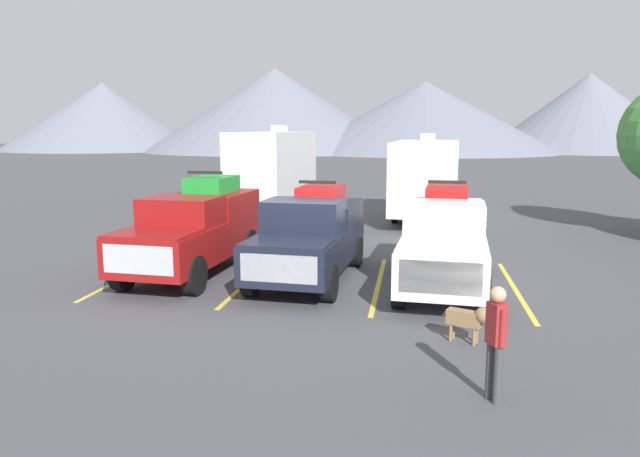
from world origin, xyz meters
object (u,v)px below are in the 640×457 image
at_px(pickup_truck_b, 310,235).
at_px(pickup_truck_c, 444,239).
at_px(camper_trailer_b, 426,176).
at_px(camper_trailer_a, 274,168).
at_px(pickup_truck_a, 195,228).
at_px(person_a, 496,336).
at_px(dog, 471,318).

height_order(pickup_truck_b, pickup_truck_c, pickup_truck_c).
distance_m(pickup_truck_c, camper_trailer_b, 10.34).
height_order(camper_trailer_a, camper_trailer_b, camper_trailer_a).
xyz_separation_m(pickup_truck_a, pickup_truck_b, (3.19, -0.14, -0.08)).
relative_size(pickup_truck_b, camper_trailer_b, 0.70).
bearing_deg(person_a, camper_trailer_b, 92.54).
xyz_separation_m(pickup_truck_a, camper_trailer_a, (-0.43, 10.87, 0.87)).
height_order(pickup_truck_c, dog, pickup_truck_c).
distance_m(pickup_truck_b, pickup_truck_c, 3.40).
relative_size(pickup_truck_a, person_a, 3.26).
distance_m(pickup_truck_b, camper_trailer_b, 10.61).
distance_m(pickup_truck_c, dog, 4.12).
xyz_separation_m(camper_trailer_a, camper_trailer_b, (6.71, -0.88, -0.18)).
xyz_separation_m(pickup_truck_c, camper_trailer_b, (-0.31, 10.30, 0.75)).
height_order(pickup_truck_b, dog, pickup_truck_b).
bearing_deg(person_a, pickup_truck_b, 120.34).
bearing_deg(camper_trailer_a, person_a, -66.99).
distance_m(pickup_truck_a, pickup_truck_b, 3.20).
height_order(camper_trailer_a, dog, camper_trailer_a).
xyz_separation_m(pickup_truck_a, pickup_truck_c, (6.59, -0.32, -0.06)).
relative_size(pickup_truck_a, pickup_truck_b, 1.03).
xyz_separation_m(pickup_truck_c, dog, (0.32, -4.05, -0.69)).
xyz_separation_m(camper_trailer_b, dog, (0.63, -14.36, -1.44)).
bearing_deg(camper_trailer_b, person_a, -87.46).
height_order(camper_trailer_a, person_a, camper_trailer_a).
height_order(person_a, dog, person_a).
xyz_separation_m(pickup_truck_b, camper_trailer_b, (3.08, 10.12, 0.78)).
relative_size(pickup_truck_c, camper_trailer_b, 0.75).
xyz_separation_m(camper_trailer_a, person_a, (7.45, -17.53, -1.12)).
bearing_deg(pickup_truck_c, camper_trailer_b, 91.72).
relative_size(pickup_truck_b, camper_trailer_a, 0.67).
bearing_deg(camper_trailer_a, pickup_truck_c, -57.90).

